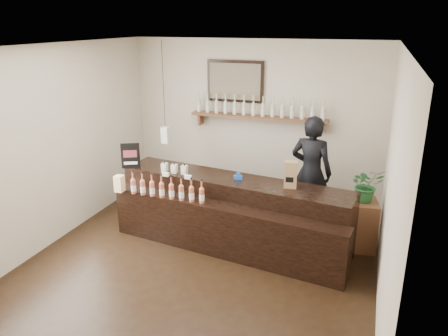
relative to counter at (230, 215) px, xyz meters
name	(u,v)px	position (x,y,z in m)	size (l,w,h in m)	color
ground	(203,260)	(-0.20, -0.57, -0.45)	(5.00, 5.00, 0.00)	black
room_shell	(200,138)	(-0.20, -0.57, 1.25)	(5.00, 5.00, 5.00)	beige
back_wall_decor	(245,102)	(-0.34, 1.80, 1.30)	(2.66, 0.96, 1.69)	brown
counter	(230,215)	(0.00, 0.00, 0.00)	(3.47, 1.37, 1.12)	black
promo_sign	(131,156)	(-1.60, 0.06, 0.70)	(0.26, 0.15, 0.39)	black
paper_bag	(291,175)	(0.83, 0.06, 0.69)	(0.18, 0.15, 0.36)	#916546
tape_dispenser	(238,177)	(0.08, 0.12, 0.55)	(0.13, 0.07, 0.10)	blue
side_cabinet	(362,224)	(1.80, 0.51, -0.09)	(0.44, 0.54, 0.71)	brown
potted_plant	(367,185)	(1.80, 0.51, 0.50)	(0.43, 0.38, 0.48)	#255D2C
shopkeeper	(311,165)	(0.98, 0.98, 0.55)	(0.73, 0.48, 2.00)	black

